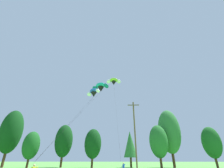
{
  "coord_description": "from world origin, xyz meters",
  "views": [
    {
      "loc": [
        2.83,
        2.93,
        2.2
      ],
      "look_at": [
        2.16,
        23.21,
        11.88
      ],
      "focal_mm": 24.96,
      "sensor_mm": 36.0,
      "label": 1
    }
  ],
  "objects_px": {
    "parafoil_kite_mid_lime_white": "(114,82)",
    "parafoil_kite_far_teal": "(101,87)",
    "kite_flyer_mid": "(124,168)",
    "utility_pole": "(135,133)",
    "parafoil_kite_high_blue_white": "(94,93)"
  },
  "relations": [
    {
      "from": "kite_flyer_mid",
      "to": "parafoil_kite_far_teal",
      "type": "relative_size",
      "value": 0.11
    },
    {
      "from": "utility_pole",
      "to": "parafoil_kite_far_teal",
      "type": "relative_size",
      "value": 0.81
    },
    {
      "from": "kite_flyer_mid",
      "to": "parafoil_kite_high_blue_white",
      "type": "xyz_separation_m",
      "value": [
        -4.71,
        -0.05,
        11.19
      ]
    },
    {
      "from": "kite_flyer_mid",
      "to": "parafoil_kite_high_blue_white",
      "type": "height_order",
      "value": "parafoil_kite_high_blue_white"
    },
    {
      "from": "kite_flyer_mid",
      "to": "parafoil_kite_mid_lime_white",
      "type": "relative_size",
      "value": 0.08
    },
    {
      "from": "utility_pole",
      "to": "parafoil_kite_far_teal",
      "type": "distance_m",
      "value": 11.3
    },
    {
      "from": "parafoil_kite_mid_lime_white",
      "to": "parafoil_kite_far_teal",
      "type": "xyz_separation_m",
      "value": [
        -2.57,
        -7.63,
        -5.07
      ]
    },
    {
      "from": "kite_flyer_mid",
      "to": "parafoil_kite_mid_lime_white",
      "type": "distance_m",
      "value": 23.47
    },
    {
      "from": "kite_flyer_mid",
      "to": "parafoil_kite_mid_lime_white",
      "type": "xyz_separation_m",
      "value": [
        -1.56,
        12.8,
        19.62
      ]
    },
    {
      "from": "parafoil_kite_high_blue_white",
      "to": "parafoil_kite_mid_lime_white",
      "type": "bearing_deg",
      "value": 76.21
    },
    {
      "from": "kite_flyer_mid",
      "to": "parafoil_kite_mid_lime_white",
      "type": "height_order",
      "value": "parafoil_kite_mid_lime_white"
    },
    {
      "from": "parafoil_kite_high_blue_white",
      "to": "parafoil_kite_mid_lime_white",
      "type": "distance_m",
      "value": 15.68
    },
    {
      "from": "utility_pole",
      "to": "parafoil_kite_mid_lime_white",
      "type": "bearing_deg",
      "value": 116.17
    },
    {
      "from": "utility_pole",
      "to": "parafoil_kite_mid_lime_white",
      "type": "xyz_separation_m",
      "value": [
        -3.93,
        8.0,
        14.3
      ]
    },
    {
      "from": "kite_flyer_mid",
      "to": "parafoil_kite_high_blue_white",
      "type": "distance_m",
      "value": 12.14
    }
  ]
}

